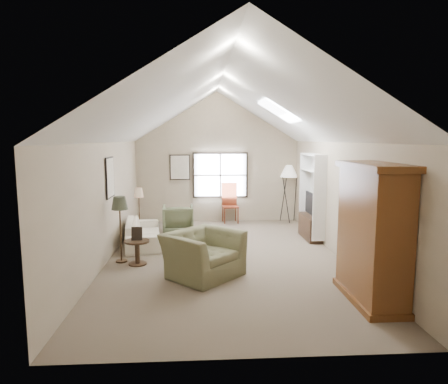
{
  "coord_description": "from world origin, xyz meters",
  "views": [
    {
      "loc": [
        -0.53,
        -8.38,
        2.58
      ],
      "look_at": [
        0.0,
        0.4,
        1.4
      ],
      "focal_mm": 32.0,
      "sensor_mm": 36.0,
      "label": 1
    }
  ],
  "objects": [
    {
      "name": "skylight",
      "position": [
        1.3,
        0.9,
        3.22
      ],
      "size": [
        0.8,
        1.2,
        0.52
      ],
      "primitive_type": null,
      "color": "white",
      "rests_on": "room_shell"
    },
    {
      "name": "coffee_table",
      "position": [
        -0.21,
        0.73,
        0.23
      ],
      "size": [
        1.0,
        0.75,
        0.46
      ],
      "primitive_type": "cube",
      "rotation": [
        0.0,
        0.0,
        -0.32
      ],
      "color": "#331F15",
      "rests_on": "ground"
    },
    {
      "name": "sofa",
      "position": [
        -1.93,
        1.28,
        0.3
      ],
      "size": [
        1.06,
        2.13,
        0.6
      ],
      "primitive_type": "imported",
      "rotation": [
        0.0,
        0.0,
        1.7
      ],
      "color": "silver",
      "rests_on": "ground"
    },
    {
      "name": "wall_art",
      "position": [
        -1.88,
        1.94,
        1.73
      ],
      "size": [
        1.97,
        3.71,
        0.88
      ],
      "color": "black",
      "rests_on": "room_shell"
    },
    {
      "name": "armchair_near",
      "position": [
        -0.48,
        -1.09,
        0.42
      ],
      "size": [
        1.72,
        1.72,
        0.84
      ],
      "primitive_type": "imported",
      "rotation": [
        0.0,
        0.0,
        0.79
      ],
      "color": "#6F6F4E",
      "rests_on": "ground"
    },
    {
      "name": "dark_lamp",
      "position": [
        -2.2,
        -0.12,
        0.71
      ],
      "size": [
        0.38,
        0.38,
        1.42
      ],
      "primitive_type": null,
      "rotation": [
        0.0,
        0.0,
        0.13
      ],
      "color": "#292D20",
      "rests_on": "ground"
    },
    {
      "name": "tripod_lamp",
      "position": [
        2.2,
        3.7,
        0.9
      ],
      "size": [
        0.69,
        0.69,
        1.8
      ],
      "primitive_type": null,
      "rotation": [
        0.0,
        0.0,
        -0.43
      ],
      "color": "silver",
      "rests_on": "ground"
    },
    {
      "name": "room_shell",
      "position": [
        0.0,
        0.0,
        3.21
      ],
      "size": [
        5.01,
        8.01,
        4.0
      ],
      "color": "#736152",
      "rests_on": "ground"
    },
    {
      "name": "tv_alcove",
      "position": [
        2.34,
        1.6,
        1.15
      ],
      "size": [
        0.32,
        1.3,
        2.1
      ],
      "primitive_type": "cube",
      "color": "white",
      "rests_on": "ground"
    },
    {
      "name": "tv_panel",
      "position": [
        2.32,
        1.6,
        0.92
      ],
      "size": [
        0.05,
        0.9,
        0.55
      ],
      "primitive_type": "cube",
      "color": "black",
      "rests_on": "media_console"
    },
    {
      "name": "armoire",
      "position": [
        2.18,
        -2.4,
        1.1
      ],
      "size": [
        0.6,
        1.5,
        2.2
      ],
      "primitive_type": "cube",
      "color": "brown",
      "rests_on": "ground"
    },
    {
      "name": "tan_lamp",
      "position": [
        -2.2,
        2.48,
        0.64
      ],
      "size": [
        0.29,
        0.29,
        1.28
      ],
      "primitive_type": null,
      "rotation": [
        0.0,
        0.0,
        0.13
      ],
      "color": "tan",
      "rests_on": "ground"
    },
    {
      "name": "bowl",
      "position": [
        -0.21,
        0.73,
        0.48
      ],
      "size": [
        0.27,
        0.27,
        0.05
      ],
      "primitive_type": "imported",
      "rotation": [
        0.0,
        0.0,
        -0.32
      ],
      "color": "#3B2A18",
      "rests_on": "coffee_table"
    },
    {
      "name": "window",
      "position": [
        0.1,
        3.96,
        1.45
      ],
      "size": [
        1.72,
        0.08,
        1.42
      ],
      "primitive_type": "cube",
      "color": "black",
      "rests_on": "room_shell"
    },
    {
      "name": "side_chair",
      "position": [
        0.4,
        3.7,
        0.61
      ],
      "size": [
        0.51,
        0.51,
        1.22
      ],
      "primitive_type": "cube",
      "rotation": [
        0.0,
        0.0,
        0.09
      ],
      "color": "maroon",
      "rests_on": "ground"
    },
    {
      "name": "armchair_far",
      "position": [
        -1.14,
        2.45,
        0.38
      ],
      "size": [
        0.86,
        0.89,
        0.77
      ],
      "primitive_type": "imported",
      "rotation": [
        0.0,
        0.0,
        3.2
      ],
      "color": "#586244",
      "rests_on": "ground"
    },
    {
      "name": "media_console",
      "position": [
        2.32,
        1.6,
        0.3
      ],
      "size": [
        0.34,
        1.18,
        0.6
      ],
      "primitive_type": "cube",
      "color": "#382316",
      "rests_on": "ground"
    },
    {
      "name": "side_table",
      "position": [
        -1.83,
        -0.32,
        0.26
      ],
      "size": [
        0.57,
        0.57,
        0.51
      ],
      "primitive_type": "cylinder",
      "rotation": [
        0.0,
        0.0,
        0.13
      ],
      "color": "#332114",
      "rests_on": "ground"
    }
  ]
}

